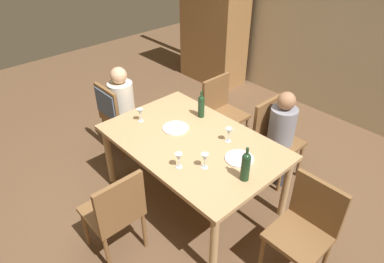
% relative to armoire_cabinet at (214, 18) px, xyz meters
% --- Properties ---
extents(ground_plane, '(10.00, 10.00, 0.00)m').
position_rel_armoire_cabinet_xyz_m(ground_plane, '(1.98, -2.32, -1.10)').
color(ground_plane, brown).
extents(rear_room_partition, '(6.40, 0.12, 2.70)m').
position_rel_armoire_cabinet_xyz_m(rear_room_partition, '(1.98, 0.45, 0.25)').
color(rear_room_partition, beige).
rests_on(rear_room_partition, ground_plane).
extents(armoire_cabinet, '(1.18, 0.62, 2.18)m').
position_rel_armoire_cabinet_xyz_m(armoire_cabinet, '(0.00, 0.00, 0.00)').
color(armoire_cabinet, olive).
rests_on(armoire_cabinet, ground_plane).
extents(dining_table, '(1.76, 1.15, 0.75)m').
position_rel_armoire_cabinet_xyz_m(dining_table, '(1.98, -2.32, -0.42)').
color(dining_table, tan).
rests_on(dining_table, ground_plane).
extents(chair_left_end, '(0.44, 0.46, 0.92)m').
position_rel_armoire_cabinet_xyz_m(chair_left_end, '(0.72, -2.45, -0.50)').
color(chair_left_end, brown).
rests_on(chair_left_end, ground_plane).
extents(chair_far_right, '(0.44, 0.44, 0.92)m').
position_rel_armoire_cabinet_xyz_m(chair_far_right, '(2.29, -1.37, -0.56)').
color(chair_far_right, brown).
rests_on(chair_far_right, ground_plane).
extents(chair_far_left, '(0.44, 0.44, 0.92)m').
position_rel_armoire_cabinet_xyz_m(chair_far_left, '(1.50, -1.37, -0.56)').
color(chair_far_left, brown).
rests_on(chair_far_left, ground_plane).
extents(chair_near, '(0.44, 0.44, 0.92)m').
position_rel_armoire_cabinet_xyz_m(chair_near, '(2.07, -3.28, -0.56)').
color(chair_near, brown).
rests_on(chair_near, ground_plane).
extents(chair_right_end, '(0.44, 0.44, 0.92)m').
position_rel_armoire_cabinet_xyz_m(chair_right_end, '(3.24, -2.24, -0.56)').
color(chair_right_end, brown).
rests_on(chair_right_end, ground_plane).
extents(person_woman_host, '(0.30, 0.34, 1.12)m').
position_rel_armoire_cabinet_xyz_m(person_woman_host, '(0.72, -2.30, -0.45)').
color(person_woman_host, '#33333D').
rests_on(person_woman_host, ground_plane).
extents(person_man_bearded, '(0.33, 0.29, 1.09)m').
position_rel_armoire_cabinet_xyz_m(person_man_bearded, '(2.40, -1.37, -0.46)').
color(person_man_bearded, '#33333D').
rests_on(person_man_bearded, ground_plane).
extents(wine_bottle_tall_green, '(0.07, 0.07, 0.30)m').
position_rel_armoire_cabinet_xyz_m(wine_bottle_tall_green, '(1.72, -1.95, -0.21)').
color(wine_bottle_tall_green, '#19381E').
rests_on(wine_bottle_tall_green, dining_table).
extents(wine_bottle_dark_red, '(0.08, 0.08, 0.32)m').
position_rel_armoire_cabinet_xyz_m(wine_bottle_dark_red, '(2.69, -2.38, -0.20)').
color(wine_bottle_dark_red, '#19381E').
rests_on(wine_bottle_dark_red, dining_table).
extents(wine_glass_near_left, '(0.07, 0.07, 0.15)m').
position_rel_armoire_cabinet_xyz_m(wine_glass_near_left, '(2.23, -2.08, -0.24)').
color(wine_glass_near_left, silver).
rests_on(wine_glass_near_left, dining_table).
extents(wine_glass_centre, '(0.07, 0.07, 0.15)m').
position_rel_armoire_cabinet_xyz_m(wine_glass_centre, '(2.36, -2.53, -0.24)').
color(wine_glass_centre, silver).
rests_on(wine_glass_centre, dining_table).
extents(wine_glass_near_right, '(0.07, 0.07, 0.15)m').
position_rel_armoire_cabinet_xyz_m(wine_glass_near_right, '(1.36, -2.49, -0.24)').
color(wine_glass_near_right, silver).
rests_on(wine_glass_near_right, dining_table).
extents(wine_glass_far, '(0.07, 0.07, 0.15)m').
position_rel_armoire_cabinet_xyz_m(wine_glass_far, '(2.21, -2.69, -0.24)').
color(wine_glass_far, silver).
rests_on(wine_glass_far, dining_table).
extents(dinner_plate_host, '(0.27, 0.27, 0.01)m').
position_rel_armoire_cabinet_xyz_m(dinner_plate_host, '(1.72, -2.31, -0.34)').
color(dinner_plate_host, white).
rests_on(dinner_plate_host, dining_table).
extents(dinner_plate_guest_left, '(0.26, 0.26, 0.01)m').
position_rel_armoire_cabinet_xyz_m(dinner_plate_guest_left, '(2.49, -2.21, -0.34)').
color(dinner_plate_guest_left, white).
rests_on(dinner_plate_guest_left, dining_table).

